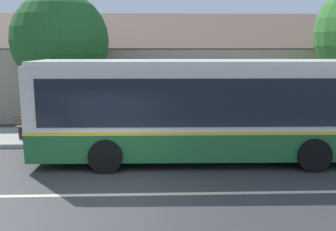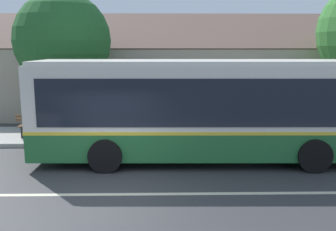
# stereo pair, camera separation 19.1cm
# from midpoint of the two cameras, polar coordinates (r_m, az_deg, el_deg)

# --- Properties ---
(ground_plane) EXTENTS (300.00, 300.00, 0.00)m
(ground_plane) POSITION_cam_midpoint_polar(r_m,az_deg,el_deg) (9.68, -10.19, -11.84)
(ground_plane) COLOR #38383A
(sidewalk_far) EXTENTS (60.00, 3.00, 0.15)m
(sidewalk_far) POSITION_cam_midpoint_polar(r_m,az_deg,el_deg) (15.35, -7.10, -3.11)
(sidewalk_far) COLOR #ADAAA3
(sidewalk_far) RESTS_ON ground
(lane_divider_stripe) EXTENTS (60.00, 0.16, 0.01)m
(lane_divider_stripe) POSITION_cam_midpoint_polar(r_m,az_deg,el_deg) (9.68, -10.19, -11.81)
(lane_divider_stripe) COLOR beige
(lane_divider_stripe) RESTS_ON ground
(community_building) EXTENTS (27.55, 8.76, 6.57)m
(community_building) POSITION_cam_midpoint_polar(r_m,az_deg,el_deg) (22.41, -8.99, 5.78)
(community_building) COLOR tan
(community_building) RESTS_ON ground
(transit_bus) EXTENTS (10.62, 2.90, 3.23)m
(transit_bus) POSITION_cam_midpoint_polar(r_m,az_deg,el_deg) (12.01, 4.58, 1.23)
(transit_bus) COLOR #236633
(transit_bus) RESTS_ON ground
(bench_by_building) EXTENTS (1.79, 0.51, 0.94)m
(bench_by_building) POSITION_cam_midpoint_polar(r_m,az_deg,el_deg) (15.37, -19.34, -1.70)
(bench_by_building) COLOR brown
(bench_by_building) RESTS_ON sidewalk_far
(bench_down_street) EXTENTS (1.75, 0.51, 0.94)m
(bench_down_street) POSITION_cam_midpoint_polar(r_m,az_deg,el_deg) (14.58, -3.39, -1.77)
(bench_down_street) COLOR brown
(bench_down_street) RESTS_ON sidewalk_far
(street_tree_secondary) EXTENTS (4.10, 4.10, 5.96)m
(street_tree_secondary) POSITION_cam_midpoint_polar(r_m,az_deg,el_deg) (16.78, -16.41, 10.83)
(street_tree_secondary) COLOR #4C3828
(street_tree_secondary) RESTS_ON ground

